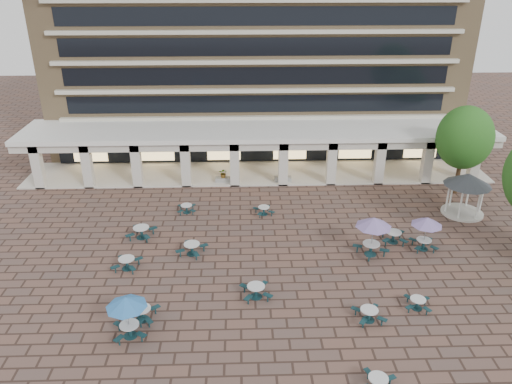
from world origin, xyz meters
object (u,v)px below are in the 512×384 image
picnic_table_0 (142,313)px  planter_right (283,178)px  picnic_table_2 (378,382)px  gazebo (467,184)px  picnic_table_1 (256,290)px  planter_left (224,177)px

picnic_table_0 → planter_right: bearing=72.1°
picnic_table_2 → gazebo: gazebo is taller
picnic_table_0 → gazebo: gazebo is taller
picnic_table_0 → picnic_table_1: 6.58m
picnic_table_1 → gazebo: gazebo is taller
planter_left → planter_right: bearing=-0.0°
picnic_table_2 → gazebo: size_ratio=0.53×
picnic_table_2 → planter_left: bearing=130.8°
picnic_table_1 → picnic_table_2: picnic_table_1 is taller
picnic_table_2 → planter_left: 25.11m
gazebo → planter_right: bearing=154.1°
picnic_table_0 → picnic_table_2: bearing=-15.9°
picnic_table_2 → planter_right: size_ratio=1.27×
gazebo → planter_left: gazebo is taller
picnic_table_1 → planter_right: size_ratio=1.32×
gazebo → planter_right: 15.19m
picnic_table_1 → picnic_table_2: size_ratio=1.04×
planter_left → gazebo: bearing=-19.3°
picnic_table_0 → picnic_table_2: 12.83m
picnic_table_1 → picnic_table_2: 8.93m
gazebo → picnic_table_0: bearing=-152.2°
picnic_table_0 → picnic_table_1: picnic_table_1 is taller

